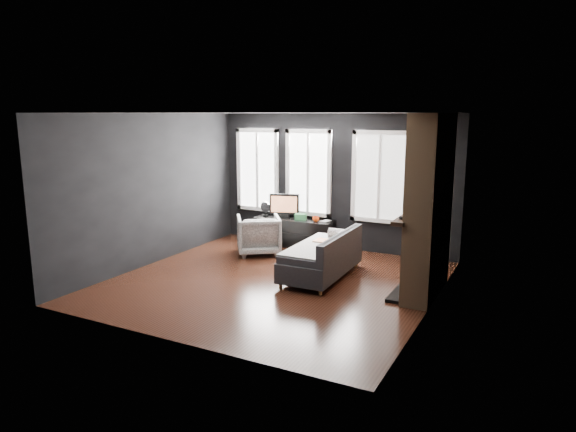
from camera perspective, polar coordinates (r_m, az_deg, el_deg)
The scene contains 18 objects.
floor at distance 8.42m, azimuth -1.56°, elevation -7.32°, with size 5.00×5.00×0.00m, color black.
ceiling at distance 7.98m, azimuth -1.66°, elevation 11.38°, with size 5.00×5.00×0.00m, color white.
wall_back at distance 10.33m, azimuth 5.14°, elevation 3.82°, with size 5.00×0.02×2.70m, color black.
wall_left at distance 9.54m, azimuth -14.88°, elevation 2.86°, with size 0.02×5.00×2.70m, color black.
wall_right at distance 7.24m, azimuth 15.99°, elevation 0.20°, with size 0.02×5.00×2.70m, color black.
windows at distance 10.38m, azimuth 2.82°, elevation 9.60°, with size 4.00×0.16×1.76m, color white, non-canonical shape.
fireplace at distance 7.86m, azimuth 15.45°, elevation 1.08°, with size 0.70×1.62×2.70m, color #93724C, non-canonical shape.
sofa at distance 8.58m, azimuth 3.71°, elevation -4.25°, with size 0.91×1.82×0.78m, color black, non-canonical shape.
stripe_pillow at distance 8.86m, azimuth 6.01°, elevation -2.64°, with size 0.07×0.30×0.30m, color gray.
armchair at distance 9.98m, azimuth -3.28°, elevation -1.88°, with size 0.80×0.75×0.83m, color white.
media_console at distance 10.59m, azimuth 0.74°, elevation -1.81°, with size 1.66×0.52×0.57m, color black, non-canonical shape.
monitor at distance 10.61m, azimuth -0.42°, elevation 1.34°, with size 0.62×0.13×0.56m, color black, non-canonical shape.
desk_fan at distance 10.75m, azimuth -2.52°, elevation 0.81°, with size 0.22×0.22×0.32m, color #9A9A9A, non-canonical shape.
mug at distance 10.24m, azimuth 3.12°, elevation -0.27°, with size 0.13×0.10×0.13m, color #D93C0A.
book at distance 10.30m, azimuth 3.87°, elevation 0.02°, with size 0.16×0.02×0.21m, color tan.
storage_box at distance 10.41m, azimuth 1.41°, elevation -0.08°, with size 0.23×0.14×0.12m, color #2F7540.
mantel_vase at distance 8.35m, azimuth 14.41°, elevation 1.53°, with size 0.19×0.20×0.19m, color gold.
mantel_clock at distance 7.40m, azimuth 12.62°, elevation -0.20°, with size 0.11×0.11×0.04m, color black.
Camera 1 is at (3.87, -6.98, 2.69)m, focal length 32.00 mm.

